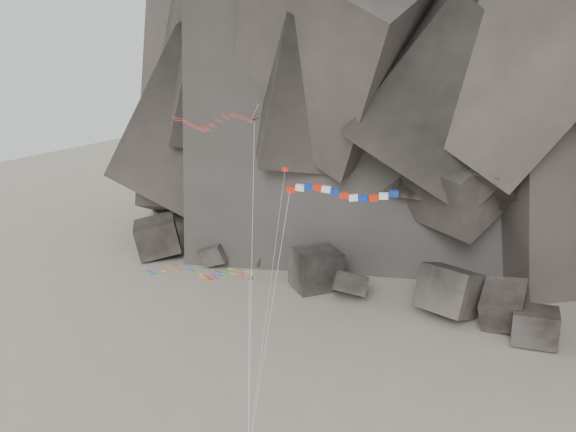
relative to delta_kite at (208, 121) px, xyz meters
The scene contains 6 objects.
ground 29.41m from the delta_kite, 33.80° to the right, with size 260.00×260.00×0.00m, color gray.
boulder_field 38.57m from the delta_kite, 86.75° to the left, with size 83.45×17.84×7.87m.
delta_kite is the anchor object (origin of this frame).
banner_kite 15.69m from the delta_kite, ahead, with size 9.10×10.42×22.53m.
parafoil_kite 14.39m from the delta_kite, 83.36° to the right, with size 16.47×7.13×13.87m.
pennant_kite 12.85m from the delta_kite, 16.68° to the right, with size 2.07×9.17×23.29m.
Camera 1 is at (30.66, -43.75, 36.81)m, focal length 40.00 mm.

